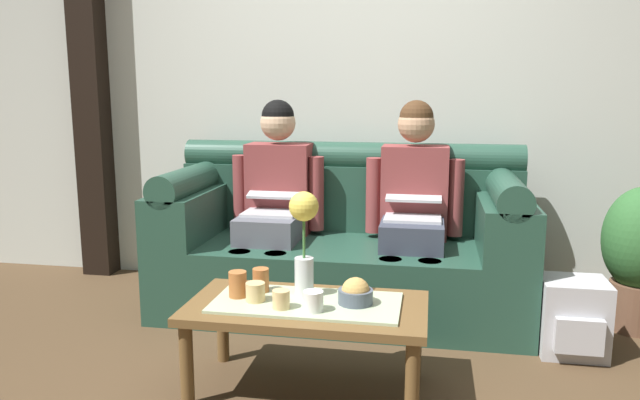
# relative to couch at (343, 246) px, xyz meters

# --- Properties ---
(back_wall_patterned) EXTENTS (6.00, 0.12, 2.90)m
(back_wall_patterned) POSITION_rel_couch_xyz_m (-0.00, 0.53, 1.08)
(back_wall_patterned) COLOR silver
(back_wall_patterned) RESTS_ON ground_plane
(timber_pillar) EXTENTS (0.20, 0.20, 2.90)m
(timber_pillar) POSITION_rel_couch_xyz_m (-1.79, 0.41, 1.08)
(timber_pillar) COLOR black
(timber_pillar) RESTS_ON ground_plane
(couch) EXTENTS (2.07, 0.88, 0.96)m
(couch) POSITION_rel_couch_xyz_m (0.00, 0.00, 0.00)
(couch) COLOR #234738
(couch) RESTS_ON ground_plane
(person_left) EXTENTS (0.56, 0.67, 1.22)m
(person_left) POSITION_rel_couch_xyz_m (-0.41, -0.00, 0.28)
(person_left) COLOR #595B66
(person_left) RESTS_ON ground_plane
(person_right) EXTENTS (0.56, 0.67, 1.22)m
(person_right) POSITION_rel_couch_xyz_m (0.41, -0.00, 0.28)
(person_right) COLOR #383D4C
(person_right) RESTS_ON ground_plane
(coffee_table) EXTENTS (1.01, 0.53, 0.40)m
(coffee_table) POSITION_rel_couch_xyz_m (-0.00, -1.04, -0.03)
(coffee_table) COLOR brown
(coffee_table) RESTS_ON ground_plane
(flower_vase) EXTENTS (0.13, 0.13, 0.46)m
(flower_vase) POSITION_rel_couch_xyz_m (-0.02, -0.97, 0.31)
(flower_vase) COLOR silver
(flower_vase) RESTS_ON coffee_table
(snack_bowl) EXTENTS (0.15, 0.15, 0.12)m
(snack_bowl) POSITION_rel_couch_xyz_m (0.21, -1.03, 0.07)
(snack_bowl) COLOR #4C5666
(snack_bowl) RESTS_ON coffee_table
(cup_near_left) EXTENTS (0.08, 0.08, 0.08)m
(cup_near_left) POSITION_rel_couch_xyz_m (-0.21, -1.08, 0.07)
(cup_near_left) COLOR #DBB77A
(cup_near_left) RESTS_ON coffee_table
(cup_near_right) EXTENTS (0.07, 0.07, 0.08)m
(cup_near_right) POSITION_rel_couch_xyz_m (-0.08, -1.14, 0.07)
(cup_near_right) COLOR #DBB77A
(cup_near_right) RESTS_ON coffee_table
(cup_far_center) EXTENTS (0.07, 0.07, 0.10)m
(cup_far_center) POSITION_rel_couch_xyz_m (-0.22, -0.95, 0.08)
(cup_far_center) COLOR #B26633
(cup_far_center) RESTS_ON coffee_table
(cup_far_left) EXTENTS (0.08, 0.08, 0.08)m
(cup_far_left) POSITION_rel_couch_xyz_m (0.05, -1.15, 0.07)
(cup_far_left) COLOR white
(cup_far_left) RESTS_ON coffee_table
(cup_far_right) EXTENTS (0.08, 0.08, 0.11)m
(cup_far_right) POSITION_rel_couch_xyz_m (-0.30, -1.04, 0.08)
(cup_far_right) COLOR #B26633
(cup_far_right) RESTS_ON coffee_table
(backpack_right) EXTENTS (0.31, 0.31, 0.37)m
(backpack_right) POSITION_rel_couch_xyz_m (1.20, -0.44, -0.19)
(backpack_right) COLOR #B7B7BC
(backpack_right) RESTS_ON ground_plane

